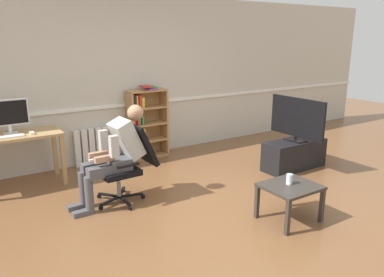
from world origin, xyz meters
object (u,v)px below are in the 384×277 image
object	(u,v)px
computer_desk	(10,143)
office_chair	(129,160)
coffee_table	(290,190)
person_seated	(115,153)
radiator	(95,146)
drinking_glass	(289,179)
computer_mouse	(32,133)
spare_remote	(289,182)
keyboard	(9,137)
tv_screen	(297,118)
tv_stand	(294,155)
bookshelf	(144,123)
imac_monitor	(8,114)

from	to	relation	value
computer_desk	office_chair	xyz separation A→B (m)	(1.20, -1.20, -0.12)
coffee_table	person_seated	bearing A→B (deg)	134.38
radiator	office_chair	world-z (taller)	office_chair
computer_desk	drinking_glass	xyz separation A→B (m)	(2.49, -2.67, -0.16)
computer_mouse	spare_remote	distance (m)	3.40
office_chair	drinking_glass	bearing A→B (deg)	38.84
radiator	drinking_glass	bearing A→B (deg)	-68.39
coffee_table	spare_remote	bearing A→B (deg)	61.17
computer_mouse	keyboard	bearing A→B (deg)	-176.01
office_chair	tv_screen	world-z (taller)	tv_screen
office_chair	radiator	bearing A→B (deg)	174.42
radiator	drinking_glass	world-z (taller)	radiator
keyboard	tv_stand	size ratio (longest dim) A/B	0.35
tv_screen	drinking_glass	distance (m)	1.80
bookshelf	radiator	size ratio (longest dim) A/B	1.85
tv_screen	drinking_glass	xyz separation A→B (m)	(-1.36, -1.14, -0.33)
computer_desk	person_seated	distance (m)	1.57
radiator	coffee_table	bearing A→B (deg)	-68.81
computer_desk	tv_screen	distance (m)	4.15
keyboard	person_seated	bearing A→B (deg)	-45.89
imac_monitor	computer_mouse	xyz separation A→B (m)	(0.24, -0.20, -0.25)
radiator	spare_remote	size ratio (longest dim) A/B	4.49
radiator	keyboard	bearing A→B (deg)	-157.80
keyboard	bookshelf	bearing A→B (deg)	11.33
keyboard	coffee_table	size ratio (longest dim) A/B	0.62
keyboard	drinking_glass	xyz separation A→B (m)	(2.51, -2.53, -0.28)
spare_remote	imac_monitor	bearing A→B (deg)	4.22
computer_desk	spare_remote	distance (m)	3.66
computer_mouse	imac_monitor	bearing A→B (deg)	140.23
computer_desk	spare_remote	bearing A→B (deg)	-46.57
coffee_table	computer_mouse	bearing A→B (deg)	130.57
bookshelf	radiator	xyz separation A→B (m)	(-0.85, 0.10, -0.30)
imac_monitor	computer_mouse	bearing A→B (deg)	-39.77
person_seated	spare_remote	bearing A→B (deg)	43.46
computer_desk	spare_remote	world-z (taller)	computer_desk
radiator	office_chair	xyz separation A→B (m)	(-0.08, -1.59, 0.22)
computer_mouse	bookshelf	xyz separation A→B (m)	(1.86, 0.41, -0.17)
keyboard	computer_mouse	distance (m)	0.29
person_seated	computer_desk	bearing A→B (deg)	-142.45
computer_mouse	radiator	distance (m)	1.23
imac_monitor	office_chair	distance (m)	1.80
computer_desk	drinking_glass	world-z (taller)	computer_desk
computer_mouse	drinking_glass	size ratio (longest dim) A/B	0.88
computer_desk	bookshelf	xyz separation A→B (m)	(2.13, 0.29, -0.05)
keyboard	spare_remote	distance (m)	3.58
imac_monitor	spare_remote	xyz separation A→B (m)	(2.48, -2.73, -0.59)
person_seated	tv_screen	size ratio (longest dim) A/B	1.21
computer_desk	radiator	world-z (taller)	computer_desk
computer_desk	computer_mouse	xyz separation A→B (m)	(0.27, -0.12, 0.13)
imac_monitor	tv_screen	size ratio (longest dim) A/B	0.52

